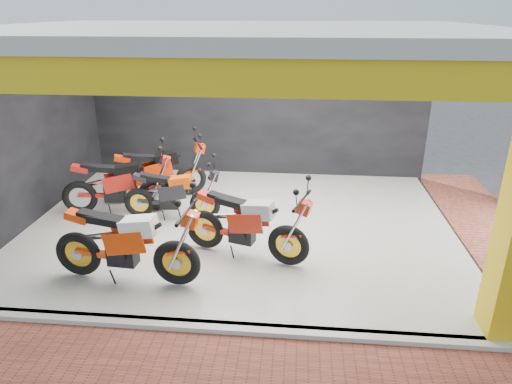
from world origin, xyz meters
TOP-DOWN VIEW (x-y plane):
  - ground at (0.00, 0.00)m, footprint 80.00×80.00m
  - showroom_floor at (0.00, 2.00)m, footprint 8.00×6.00m
  - showroom_ceiling at (0.00, 2.00)m, footprint 8.40×6.40m
  - back_wall at (0.00, 5.10)m, footprint 8.20×0.20m
  - left_wall at (-4.10, 2.00)m, footprint 0.20×6.20m
  - header_beam_front at (0.00, -1.00)m, footprint 8.40×0.30m
  - header_beam_right at (4.00, 2.00)m, footprint 0.30×6.40m
  - floor_kerb at (0.00, -1.02)m, footprint 8.00×0.20m
  - paver_front at (0.00, -1.80)m, footprint 9.00×1.40m
  - paver_right at (4.80, 2.00)m, footprint 1.40×7.00m
  - moto_hero at (-0.66, -0.16)m, footprint 2.48×1.07m
  - moto_row_a at (0.96, 0.56)m, footprint 2.46×1.48m
  - moto_row_b at (-1.78, 2.47)m, footprint 2.42×1.31m
  - moto_row_c at (-0.70, 2.13)m, footprint 2.02×0.78m
  - moto_row_d at (-1.27, 3.40)m, footprint 2.44×1.67m

SIDE VIEW (x-z plane):
  - ground at x=0.00m, z-range 0.00..0.00m
  - paver_front at x=0.00m, z-range 0.00..0.03m
  - paver_right at x=4.80m, z-range 0.00..0.03m
  - showroom_floor at x=0.00m, z-range 0.00..0.10m
  - floor_kerb at x=0.00m, z-range 0.00..0.10m
  - moto_row_c at x=-0.70m, z-range 0.10..1.33m
  - moto_row_b at x=-1.78m, z-range 0.10..1.50m
  - moto_row_d at x=-1.27m, z-range 0.10..1.50m
  - moto_row_a at x=0.96m, z-range 0.10..1.51m
  - moto_hero at x=-0.66m, z-range 0.10..1.58m
  - back_wall at x=0.00m, z-range 0.00..3.50m
  - left_wall at x=-4.10m, z-range 0.00..3.50m
  - header_beam_front at x=0.00m, z-range 3.10..3.50m
  - header_beam_right at x=4.00m, z-range 3.10..3.50m
  - showroom_ceiling at x=0.00m, z-range 3.50..3.70m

